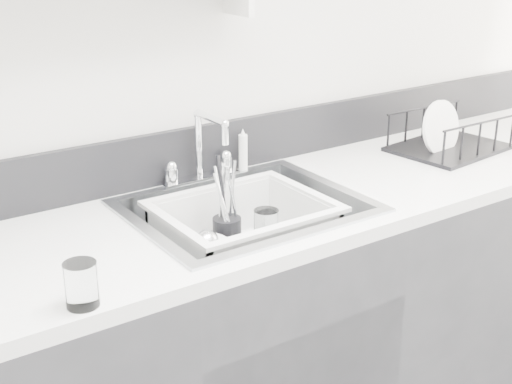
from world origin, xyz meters
TOP-DOWN VIEW (x-y plane):
  - counter_run at (0.00, 1.19)m, footprint 3.20×0.62m
  - backsplash at (0.00, 1.49)m, footprint 3.20×0.02m
  - sink at (0.00, 1.19)m, footprint 0.64×0.52m
  - faucet at (0.00, 1.44)m, footprint 0.26×0.18m
  - side_sprayer at (0.16, 1.44)m, footprint 0.03×0.03m
  - wash_tub at (-0.01, 1.19)m, footprint 0.51×0.43m
  - plate_stack at (-0.14, 1.15)m, footprint 0.24×0.23m
  - utensil_cup at (-0.02, 1.25)m, footprint 0.08×0.08m
  - ladle at (-0.08, 1.15)m, footprint 0.26×0.31m
  - tumbler_in_tub at (0.10, 1.23)m, footprint 0.09×0.09m
  - tumbler_counter at (-0.58, 0.93)m, footprint 0.08×0.08m
  - dish_rack at (0.87, 1.23)m, footprint 0.41×0.33m
  - bowl_small at (0.09, 1.13)m, footprint 0.11×0.11m

SIDE VIEW (x-z plane):
  - counter_run at x=0.00m, z-range 0.00..0.92m
  - bowl_small at x=0.09m, z-range 0.77..0.80m
  - plate_stack at x=-0.14m, z-range 0.75..0.84m
  - ladle at x=-0.08m, z-range 0.77..0.85m
  - tumbler_in_tub at x=0.10m, z-range 0.77..0.87m
  - utensil_cup at x=-0.02m, z-range 0.69..0.97m
  - sink at x=0.00m, z-range 0.73..0.93m
  - wash_tub at x=-0.01m, z-range 0.75..0.93m
  - tumbler_counter at x=-0.58m, z-range 0.92..1.02m
  - faucet at x=0.00m, z-range 0.87..1.09m
  - dish_rack at x=0.87m, z-range 0.92..1.05m
  - side_sprayer at x=0.16m, z-range 0.92..1.06m
  - backsplash at x=0.00m, z-range 0.92..1.08m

